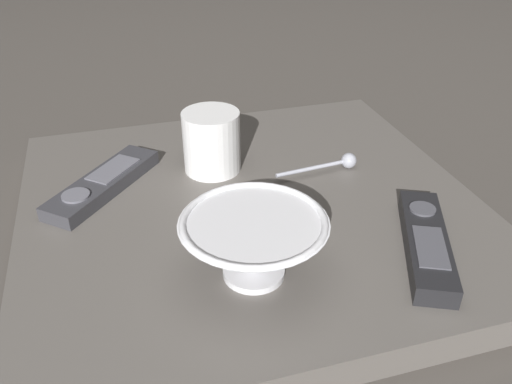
{
  "coord_description": "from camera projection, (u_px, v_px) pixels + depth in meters",
  "views": [
    {
      "loc": [
        0.59,
        -0.16,
        0.44
      ],
      "look_at": [
        0.01,
        0.0,
        0.06
      ],
      "focal_mm": 37.09,
      "sensor_mm": 36.0,
      "label": 1
    }
  ],
  "objects": [
    {
      "name": "ground_plane",
      "position": [
        251.0,
        224.0,
        0.75
      ],
      "size": [
        6.0,
        6.0,
        0.0
      ],
      "primitive_type": "plane",
      "color": "#47423D"
    },
    {
      "name": "coffee_mug",
      "position": [
        212.0,
        142.0,
        0.78
      ],
      "size": [
        0.08,
        0.08,
        0.09
      ],
      "color": "white",
      "rests_on": "table"
    },
    {
      "name": "cereal_bowl",
      "position": [
        254.0,
        244.0,
        0.58
      ],
      "size": [
        0.16,
        0.16,
        0.08
      ],
      "color": "silver",
      "rests_on": "table"
    },
    {
      "name": "tv_remote_far",
      "position": [
        426.0,
        243.0,
        0.63
      ],
      "size": [
        0.2,
        0.12,
        0.03
      ],
      "color": "black",
      "rests_on": "table"
    },
    {
      "name": "teaspoon",
      "position": [
        340.0,
        162.0,
        0.8
      ],
      "size": [
        0.03,
        0.13,
        0.02
      ],
      "color": "#A3A5B2",
      "rests_on": "table"
    },
    {
      "name": "tv_remote_near",
      "position": [
        103.0,
        183.0,
        0.75
      ],
      "size": [
        0.18,
        0.17,
        0.02
      ],
      "color": "#38383D",
      "rests_on": "table"
    },
    {
      "name": "table",
      "position": [
        251.0,
        213.0,
        0.74
      ],
      "size": [
        0.58,
        0.62,
        0.04
      ],
      "color": "#5B5651",
      "rests_on": "ground"
    }
  ]
}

